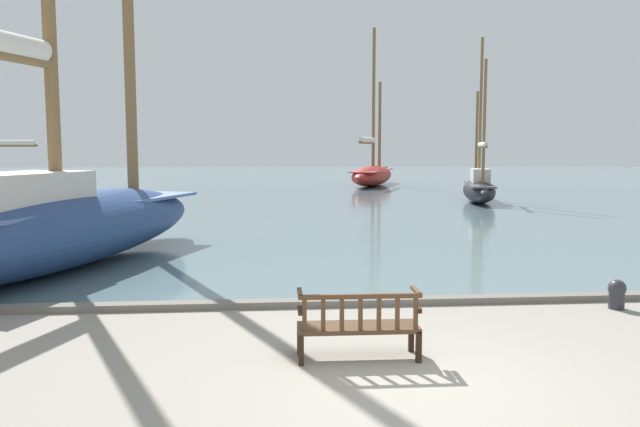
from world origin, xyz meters
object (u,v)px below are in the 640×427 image
Objects in this scene: mooring_bollard at (617,293)px; sailboat_centre_channel at (479,186)px; park_bench at (358,324)px; sailboat_far_port at (372,173)px; sailboat_distant_harbor at (47,211)px.

sailboat_centre_channel is at bearing 77.33° from mooring_bollard.
sailboat_centre_channel is at bearing 67.24° from park_bench.
park_bench is 5.33m from mooring_bollard.
sailboat_far_port is 33.06m from sailboat_distant_harbor.
sailboat_far_port is at bearing 67.84° from sailboat_distant_harbor.
sailboat_distant_harbor reaches higher than sailboat_centre_channel.
mooring_bollard is at bearing -19.99° from sailboat_distant_harbor.
sailboat_distant_harbor is at bearing 160.01° from mooring_bollard.
sailboat_centre_channel is 20.73m from mooring_bollard.
sailboat_far_port is at bearing 80.06° from park_bench.
park_bench is at bearing -45.63° from sailboat_distant_harbor.
park_bench reaches higher than mooring_bollard.
sailboat_distant_harbor reaches higher than park_bench.
park_bench is 37.34m from sailboat_far_port.
sailboat_far_port reaches higher than park_bench.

